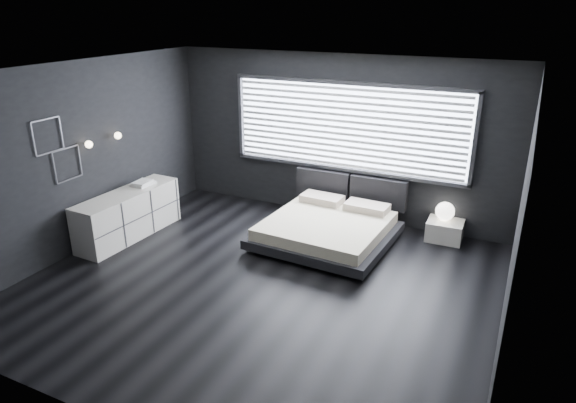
% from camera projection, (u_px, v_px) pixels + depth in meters
% --- Properties ---
extents(room, '(6.04, 6.00, 2.80)m').
position_uv_depth(room, '(259.00, 186.00, 6.43)').
color(room, black).
rests_on(room, ground).
extents(window, '(4.14, 0.09, 1.52)m').
position_uv_depth(window, '(347.00, 128.00, 8.54)').
color(window, white).
rests_on(window, ground).
extents(headboard, '(1.96, 0.16, 0.52)m').
position_uv_depth(headboard, '(350.00, 188.00, 8.82)').
color(headboard, black).
rests_on(headboard, ground).
extents(sconce_near, '(0.18, 0.11, 0.11)m').
position_uv_depth(sconce_near, '(89.00, 144.00, 7.57)').
color(sconce_near, silver).
rests_on(sconce_near, ground).
extents(sconce_far, '(0.18, 0.11, 0.11)m').
position_uv_depth(sconce_far, '(118.00, 136.00, 8.07)').
color(sconce_far, silver).
rests_on(sconce_far, ground).
extents(wall_art_upper, '(0.01, 0.48, 0.48)m').
position_uv_depth(wall_art_upper, '(48.00, 136.00, 7.01)').
color(wall_art_upper, '#47474C').
rests_on(wall_art_upper, ground).
extents(wall_art_lower, '(0.01, 0.48, 0.48)m').
position_uv_depth(wall_art_lower, '(68.00, 164.00, 7.39)').
color(wall_art_lower, '#47474C').
rests_on(wall_art_lower, ground).
extents(bed, '(2.07, 1.98, 0.51)m').
position_uv_depth(bed, '(327.00, 229.00, 8.05)').
color(bed, black).
rests_on(bed, ground).
extents(nightstand, '(0.56, 0.47, 0.32)m').
position_uv_depth(nightstand, '(445.00, 230.00, 8.18)').
color(nightstand, silver).
rests_on(nightstand, ground).
extents(orb_lamp, '(0.30, 0.30, 0.30)m').
position_uv_depth(orb_lamp, '(445.00, 211.00, 8.11)').
color(orb_lamp, white).
rests_on(orb_lamp, nightstand).
extents(dresser, '(0.61, 1.90, 0.75)m').
position_uv_depth(dresser, '(129.00, 214.00, 8.24)').
color(dresser, silver).
rests_on(dresser, ground).
extents(book_stack, '(0.28, 0.36, 0.07)m').
position_uv_depth(book_stack, '(143.00, 183.00, 8.42)').
color(book_stack, white).
rests_on(book_stack, dresser).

